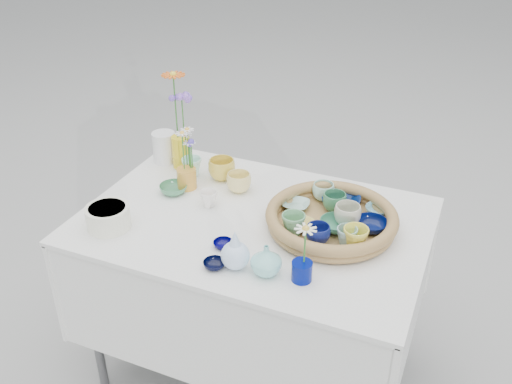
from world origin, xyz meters
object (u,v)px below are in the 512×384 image
at_px(wicker_tray, 331,220).
at_px(bud_vase_seafoam, 266,260).
at_px(display_table, 254,366).
at_px(tall_vase_yellow, 181,152).

bearing_deg(wicker_tray, bud_vase_seafoam, -109.78).
relative_size(display_table, wicker_tray, 2.66).
distance_m(bud_vase_seafoam, tall_vase_yellow, 0.82).
bearing_deg(display_table, bud_vase_seafoam, -59.80).
bearing_deg(wicker_tray, tall_vase_yellow, 163.84).
xyz_separation_m(display_table, wicker_tray, (0.28, 0.05, 0.80)).
distance_m(wicker_tray, bud_vase_seafoam, 0.35).
bearing_deg(display_table, tall_vase_yellow, 149.85).
bearing_deg(bud_vase_seafoam, tall_vase_yellow, 138.60).
height_order(display_table, bud_vase_seafoam, bud_vase_seafoam).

